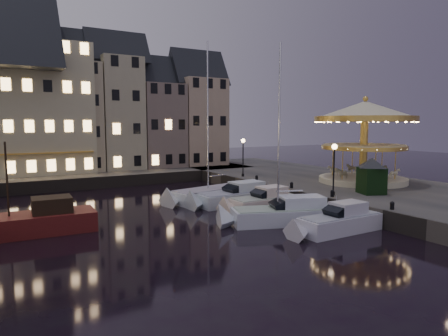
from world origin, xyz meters
TOP-DOWN VIEW (x-y plane):
  - ground at (0.00, 0.00)m, footprint 160.00×160.00m
  - quay_east at (14.00, 6.00)m, footprint 16.00×56.00m
  - quay_north at (-8.00, 28.00)m, footprint 44.00×12.00m
  - quaywall_e at (6.00, 6.00)m, footprint 0.15×44.00m
  - quaywall_n at (-6.00, 22.00)m, footprint 48.00×0.15m
  - streetlamp_b at (7.20, 1.00)m, footprint 0.44×0.44m
  - streetlamp_c at (7.20, 14.50)m, footprint 0.44×0.44m
  - streetlamp_d at (18.50, 8.00)m, footprint 0.44×0.44m
  - bollard_a at (6.60, -5.00)m, footprint 0.30×0.30m
  - bollard_b at (6.60, 0.50)m, footprint 0.30×0.30m
  - bollard_c at (6.60, 5.50)m, footprint 0.30×0.30m
  - bollard_d at (6.60, 11.00)m, footprint 0.30×0.30m
  - townhouse_nb at (-14.05, 30.00)m, footprint 6.16×8.00m
  - townhouse_nc at (-8.00, 30.00)m, footprint 6.82×8.00m
  - townhouse_nd at (-2.25, 30.00)m, footprint 5.50×8.00m
  - townhouse_ne at (3.20, 30.00)m, footprint 6.16×8.00m
  - townhouse_nf at (9.25, 30.00)m, footprint 6.82×8.00m
  - hotel_corner at (-14.00, 30.00)m, footprint 17.60×9.00m
  - motorboat_b at (2.42, -3.96)m, footprint 6.99×2.06m
  - motorboat_c at (1.03, -0.33)m, footprint 8.99×5.13m
  - motorboat_d at (2.07, 3.89)m, footprint 6.95×2.39m
  - motorboat_e at (1.62, 7.24)m, footprint 8.57×2.77m
  - motorboat_f at (0.72, 10.02)m, footprint 9.90×4.51m
  - red_fishing_boat at (-14.70, 5.77)m, footprint 8.38×3.18m
  - carousel at (15.00, 4.74)m, footprint 9.66×9.66m
  - ticket_kiosk at (10.47, -0.05)m, footprint 2.91×2.91m

SIDE VIEW (x-z plane):
  - ground at x=0.00m, z-range 0.00..0.00m
  - motorboat_f at x=0.72m, z-range -6.04..7.09m
  - motorboat_d at x=2.07m, z-range -0.44..1.71m
  - motorboat_b at x=2.42m, z-range -0.44..1.71m
  - motorboat_e at x=1.62m, z-range -0.43..1.72m
  - quay_east at x=14.00m, z-range 0.00..1.30m
  - quay_north at x=-8.00m, z-range 0.00..1.30m
  - quaywall_e at x=6.00m, z-range 0.00..1.30m
  - quaywall_n at x=-6.00m, z-range 0.00..1.30m
  - motorboat_c at x=1.03m, z-range -5.37..6.73m
  - red_fishing_boat at x=-14.70m, z-range -2.38..3.80m
  - bollard_a at x=6.60m, z-range 1.32..1.89m
  - bollard_b at x=6.60m, z-range 1.32..1.89m
  - bollard_c at x=6.60m, z-range 1.32..1.89m
  - bollard_d at x=6.60m, z-range 1.32..1.89m
  - ticket_kiosk at x=10.47m, z-range 1.62..5.03m
  - streetlamp_b at x=7.20m, z-range 1.93..6.10m
  - streetlamp_c at x=7.20m, z-range 1.93..6.10m
  - streetlamp_d at x=18.50m, z-range 1.93..6.10m
  - carousel at x=15.00m, z-range 2.64..11.09m
  - townhouse_ne at x=3.20m, z-range 1.38..14.18m
  - townhouse_nb at x=-14.05m, z-range 1.38..15.18m
  - townhouse_nf at x=9.25m, z-range 1.38..15.18m
  - townhouse_nc at x=-8.00m, z-range 1.38..16.18m
  - townhouse_nd at x=-2.25m, z-range 1.38..17.18m
  - hotel_corner at x=-14.00m, z-range 1.38..18.18m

